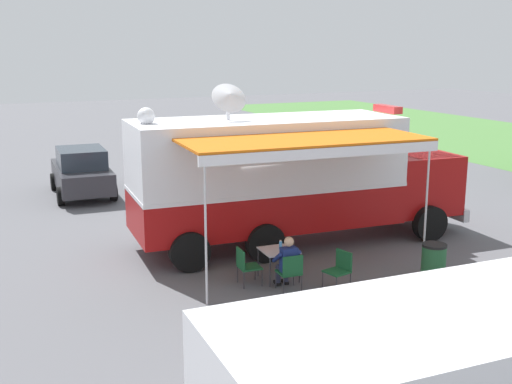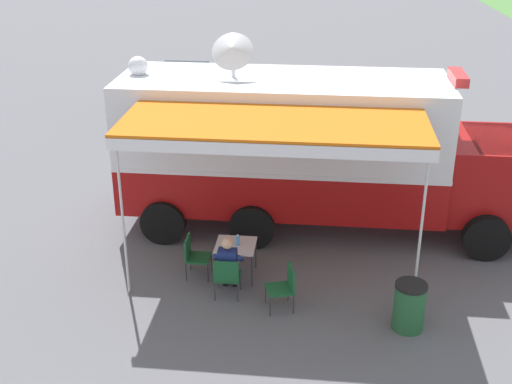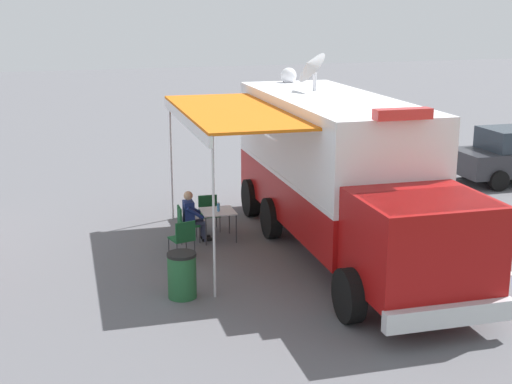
{
  "view_description": "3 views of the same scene",
  "coord_description": "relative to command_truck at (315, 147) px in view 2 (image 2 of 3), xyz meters",
  "views": [
    {
      "loc": [
        15.21,
        -7.21,
        5.36
      ],
      "look_at": [
        0.61,
        -0.59,
        1.69
      ],
      "focal_mm": 44.84,
      "sensor_mm": 36.0,
      "label": 1
    },
    {
      "loc": [
        14.1,
        0.14,
        7.08
      ],
      "look_at": [
        1.69,
        -0.5,
        1.53
      ],
      "focal_mm": 46.4,
      "sensor_mm": 36.0,
      "label": 2
    },
    {
      "loc": [
        6.78,
        15.12,
        5.54
      ],
      "look_at": [
        2.1,
        0.87,
        1.6
      ],
      "focal_mm": 49.93,
      "sensor_mm": 36.0,
      "label": 3
    }
  ],
  "objects": [
    {
      "name": "car_behind_truck",
      "position": [
        -8.31,
        -4.31,
        -1.06
      ],
      "size": [
        4.27,
        2.15,
        1.76
      ],
      "color": "#2D2D33",
      "rests_on": "ground"
    },
    {
      "name": "trash_bin",
      "position": [
        4.03,
        1.61,
        -1.49
      ],
      "size": [
        0.57,
        0.57,
        0.91
      ],
      "color": "#235B33",
      "rests_on": "ground"
    },
    {
      "name": "folding_chair_spare_by_truck",
      "position": [
        3.51,
        -0.61,
        -1.43
      ],
      "size": [
        0.58,
        0.58,
        0.87
      ],
      "color": "#19562D",
      "rests_on": "ground"
    },
    {
      "name": "seated_responder",
      "position": [
        3.04,
        -1.7,
        -1.29
      ],
      "size": [
        0.68,
        0.57,
        1.25
      ],
      "color": "navy",
      "rests_on": "ground"
    },
    {
      "name": "ground_plane",
      "position": [
        -0.07,
        -0.74,
        -1.94
      ],
      "size": [
        100.0,
        100.0,
        0.0
      ],
      "primitive_type": "plane",
      "color": "#5B5B60"
    },
    {
      "name": "folding_chair_beside_table",
      "position": [
        2.44,
        -2.46,
        -1.43
      ],
      "size": [
        0.51,
        0.51,
        0.87
      ],
      "color": "#19562D",
      "rests_on": "ground"
    },
    {
      "name": "folding_chair_at_table",
      "position": [
        3.23,
        -1.71,
        -1.43
      ],
      "size": [
        0.51,
        0.51,
        0.87
      ],
      "color": "#19562D",
      "rests_on": "ground"
    },
    {
      "name": "water_bottle",
      "position": [
        2.42,
        -1.56,
        -1.11
      ],
      "size": [
        0.07,
        0.07,
        0.22
      ],
      "color": "#4C99D8",
      "rests_on": "folding_table"
    },
    {
      "name": "lot_stripe",
      "position": [
        -2.97,
        1.67,
        -1.94
      ],
      "size": [
        0.38,
        4.8,
        0.01
      ],
      "primitive_type": "cube",
      "rotation": [
        0.0,
        0.0,
        -0.05
      ],
      "color": "silver",
      "rests_on": "ground"
    },
    {
      "name": "command_truck",
      "position": [
        0.0,
        0.0,
        0.0
      ],
      "size": [
        5.17,
        9.61,
        4.53
      ],
      "color": "#9E0F0F",
      "rests_on": "ground"
    },
    {
      "name": "folding_table",
      "position": [
        2.43,
        -1.61,
        -1.27
      ],
      "size": [
        0.84,
        0.84,
        0.73
      ],
      "color": "silver",
      "rests_on": "ground"
    }
  ]
}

